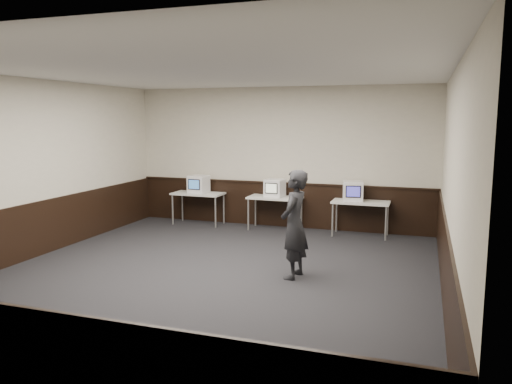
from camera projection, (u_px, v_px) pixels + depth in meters
floor at (210, 277)px, 7.92m from camera, size 8.00×8.00×0.00m
ceiling at (207, 71)px, 7.45m from camera, size 8.00×8.00×0.00m
back_wall at (280, 158)px, 11.43m from camera, size 7.00×0.00×7.00m
front_wall at (2, 233)px, 3.94m from camera, size 7.00×0.00×7.00m
left_wall at (27, 169)px, 8.80m from camera, size 0.00×8.00×8.00m
right_wall at (452, 187)px, 6.57m from camera, size 0.00×8.00×8.00m
wainscot_back at (280, 205)px, 11.57m from camera, size 6.98×0.04×1.00m
wainscot_front at (14, 362)px, 4.12m from camera, size 6.98×0.04×1.00m
wainscot_left at (32, 230)px, 8.95m from camera, size 0.04×7.98×1.00m
wainscot_right at (446, 267)px, 6.74m from camera, size 0.04×7.98×1.00m
wainscot_rail at (280, 183)px, 11.48m from camera, size 6.98×0.06×0.04m
desk_left at (198, 196)px, 11.80m from camera, size 1.20×0.60×0.75m
desk_center at (275, 200)px, 11.19m from camera, size 1.20×0.60×0.75m
desk_right at (361, 205)px, 10.59m from camera, size 1.20×0.60×0.75m
emac_left at (198, 184)px, 11.75m from camera, size 0.44×0.46×0.41m
emac_center at (275, 188)px, 11.16m from camera, size 0.43×0.46×0.39m
emac_right at (353, 191)px, 10.61m from camera, size 0.49×0.51×0.42m
person at (294, 224)px, 7.78m from camera, size 0.47×0.66×1.71m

